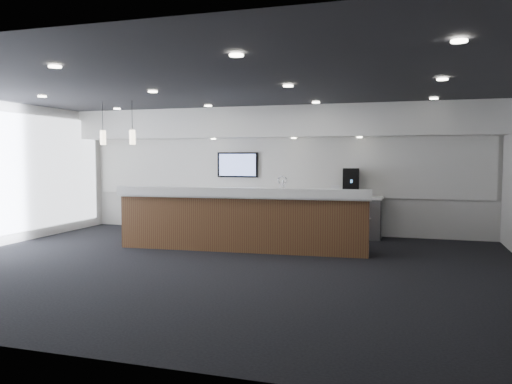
% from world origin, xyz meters
% --- Properties ---
extents(ground, '(10.00, 10.00, 0.00)m').
position_xyz_m(ground, '(0.00, 0.00, 0.00)').
color(ground, black).
rests_on(ground, ground).
extents(ceiling, '(10.00, 8.00, 0.02)m').
position_xyz_m(ceiling, '(0.00, 0.00, 3.00)').
color(ceiling, black).
rests_on(ceiling, back_wall).
extents(back_wall, '(10.00, 0.02, 3.00)m').
position_xyz_m(back_wall, '(0.00, 4.00, 1.50)').
color(back_wall, silver).
rests_on(back_wall, ground).
extents(soffit_bulkhead, '(10.00, 0.90, 0.70)m').
position_xyz_m(soffit_bulkhead, '(0.00, 3.55, 2.65)').
color(soffit_bulkhead, white).
rests_on(soffit_bulkhead, back_wall).
extents(alcove_panel, '(9.80, 0.06, 1.40)m').
position_xyz_m(alcove_panel, '(0.00, 3.97, 1.60)').
color(alcove_panel, white).
rests_on(alcove_panel, back_wall).
extents(back_credenza, '(5.06, 0.66, 0.95)m').
position_xyz_m(back_credenza, '(-0.00, 3.64, 0.48)').
color(back_credenza, '#989AA0').
rests_on(back_credenza, ground).
extents(wall_tv, '(1.05, 0.08, 0.62)m').
position_xyz_m(wall_tv, '(-1.00, 3.91, 1.65)').
color(wall_tv, black).
rests_on(wall_tv, back_wall).
extents(pendant_left, '(0.12, 0.12, 0.30)m').
position_xyz_m(pendant_left, '(-2.40, 0.80, 2.25)').
color(pendant_left, '#FFECC6').
rests_on(pendant_left, ceiling).
extents(pendant_right, '(0.12, 0.12, 0.30)m').
position_xyz_m(pendant_right, '(-3.10, 0.80, 2.25)').
color(pendant_right, '#FFECC6').
rests_on(pendant_right, ceiling).
extents(ceiling_can_lights, '(7.00, 5.00, 0.02)m').
position_xyz_m(ceiling_can_lights, '(0.00, 0.00, 2.97)').
color(ceiling_can_lights, white).
rests_on(ceiling_can_lights, ceiling).
extents(service_counter, '(5.04, 1.14, 1.49)m').
position_xyz_m(service_counter, '(-0.08, 1.51, 0.58)').
color(service_counter, '#4D2A19').
rests_on(service_counter, ground).
extents(coffee_machine, '(0.40, 0.51, 0.64)m').
position_xyz_m(coffee_machine, '(1.81, 3.68, 1.27)').
color(coffee_machine, black).
rests_on(coffee_machine, back_credenza).
extents(info_sign_left, '(0.17, 0.04, 0.23)m').
position_xyz_m(info_sign_left, '(0.24, 3.52, 1.06)').
color(info_sign_left, white).
rests_on(info_sign_left, back_credenza).
extents(info_sign_right, '(0.19, 0.03, 0.26)m').
position_xyz_m(info_sign_right, '(1.47, 3.51, 1.08)').
color(info_sign_right, white).
rests_on(info_sign_right, back_credenza).
extents(cup_0, '(0.09, 0.09, 0.09)m').
position_xyz_m(cup_0, '(1.39, 3.58, 0.99)').
color(cup_0, white).
rests_on(cup_0, back_credenza).
extents(cup_1, '(0.13, 0.13, 0.09)m').
position_xyz_m(cup_1, '(1.25, 3.58, 0.99)').
color(cup_1, white).
rests_on(cup_1, back_credenza).
extents(cup_2, '(0.11, 0.11, 0.09)m').
position_xyz_m(cup_2, '(1.11, 3.58, 0.99)').
color(cup_2, white).
rests_on(cup_2, back_credenza).
extents(cup_3, '(0.12, 0.12, 0.09)m').
position_xyz_m(cup_3, '(0.97, 3.58, 0.99)').
color(cup_3, white).
rests_on(cup_3, back_credenza).
extents(cup_4, '(0.13, 0.13, 0.09)m').
position_xyz_m(cup_4, '(0.83, 3.58, 0.99)').
color(cup_4, white).
rests_on(cup_4, back_credenza).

